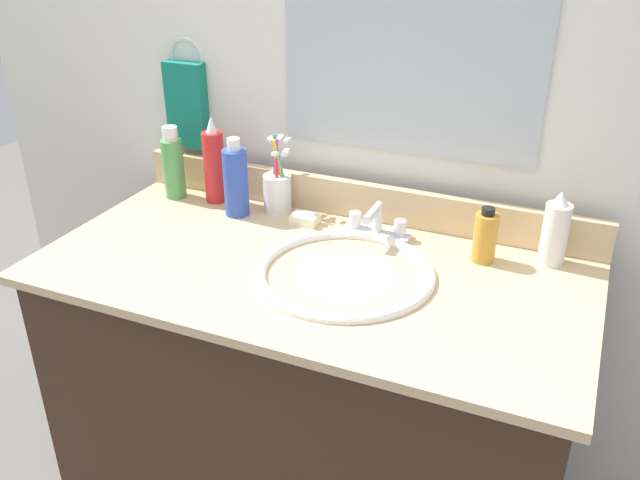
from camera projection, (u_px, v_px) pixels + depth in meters
The scene contains 16 objects.
vanity_cabinet at pixel (311, 404), 1.60m from camera, with size 1.12×0.54×0.70m, color #382316.
countertop at pixel (310, 272), 1.44m from camera, with size 1.17×0.59×0.02m, color #D1B284.
backsplash at pixel (357, 200), 1.64m from camera, with size 1.17×0.02×0.09m, color #D1B284.
back_wall at pixel (364, 232), 1.75m from camera, with size 2.27×0.04×1.30m, color silver.
mirror_panel at pixel (411, 28), 1.46m from camera, with size 0.60×0.01×0.56m, color #B2BCC6.
towel_ring at pixel (187, 57), 1.71m from camera, with size 0.10×0.10×0.01m, color silver.
hand_towel at pixel (187, 105), 1.75m from camera, with size 0.11×0.04×0.22m, color #147260.
sink_basin at pixel (345, 287), 1.42m from camera, with size 0.38×0.38×0.11m.
faucet at pixel (376, 225), 1.55m from camera, with size 0.16×0.10×0.08m.
bottle_toner_green at pixel (173, 165), 1.74m from camera, with size 0.05×0.05×0.19m.
bottle_oil_amber at pixel (485, 237), 1.44m from camera, with size 0.05×0.05×0.12m.
bottle_shampoo_blue at pixel (236, 181), 1.64m from camera, with size 0.06×0.06×0.20m.
bottle_lotion_white at pixel (555, 231), 1.42m from camera, with size 0.05×0.05×0.17m.
bottle_spray_red at pixel (214, 165), 1.71m from camera, with size 0.05×0.05×0.23m.
cup_white_ceramic at pixel (278, 190), 1.67m from camera, with size 0.07×0.09×0.20m.
soap_bar at pixel (305, 219), 1.62m from camera, with size 0.06×0.04×0.02m, color white.
Camera 1 is at (0.52, -1.14, 1.42)m, focal length 37.93 mm.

